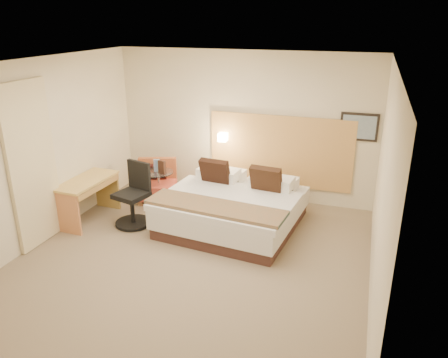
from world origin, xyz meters
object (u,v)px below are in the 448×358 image
(bed, at_px, (233,207))
(side_table, at_px, (159,186))
(desk, at_px, (88,188))
(lounge_chair, at_px, (157,184))
(desk_chair, at_px, (134,200))

(bed, distance_m, side_table, 1.62)
(desk, bearing_deg, bed, 13.43)
(side_table, height_order, desk, desk)
(lounge_chair, relative_size, desk_chair, 0.85)
(lounge_chair, xyz_separation_m, desk_chair, (0.13, -1.06, 0.13))
(bed, distance_m, desk, 2.42)
(desk, bearing_deg, lounge_chair, 60.57)
(side_table, xyz_separation_m, desk, (-0.79, -1.00, 0.23))
(desk_chair, bearing_deg, bed, 16.18)
(side_table, bearing_deg, lounge_chair, 126.27)
(bed, relative_size, lounge_chair, 2.57)
(side_table, distance_m, desk_chair, 0.89)
(side_table, relative_size, desk, 0.59)
(bed, xyz_separation_m, side_table, (-1.56, 0.44, 0.01))
(lounge_chair, bearing_deg, desk_chair, -83.18)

